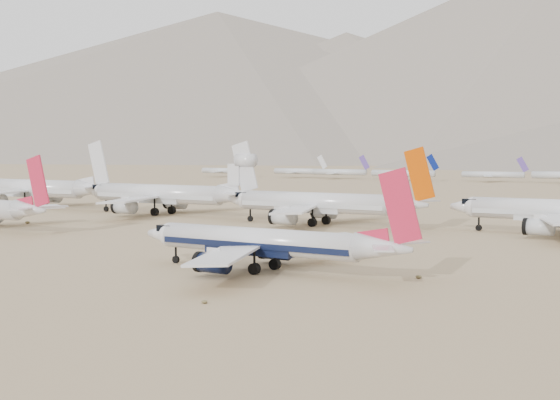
% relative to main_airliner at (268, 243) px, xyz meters
% --- Properties ---
extents(ground, '(7000.00, 7000.00, 0.00)m').
position_rel_main_airliner_xyz_m(ground, '(-4.27, 4.72, -4.17)').
color(ground, '#897050').
rests_on(ground, ground).
extents(main_airliner, '(42.95, 41.95, 15.16)m').
position_rel_main_airliner_xyz_m(main_airliner, '(0.00, 0.00, 0.00)').
color(main_airliner, silver).
rests_on(main_airliner, ground).
extents(row2_orange_tail, '(51.17, 50.06, 18.25)m').
position_rel_main_airliner_xyz_m(row2_orange_tail, '(-27.94, 65.28, 0.95)').
color(row2_orange_tail, silver).
rests_on(row2_orange_tail, ground).
extents(row2_white_trijet, '(56.18, 54.91, 19.91)m').
position_rel_main_airliner_xyz_m(row2_white_trijet, '(-78.07, 69.31, 1.60)').
color(row2_white_trijet, silver).
rests_on(row2_white_trijet, ground).
extents(row2_white_twin, '(57.32, 56.09, 20.48)m').
position_rel_main_airliner_xyz_m(row2_white_twin, '(-130.23, 69.04, 1.60)').
color(row2_white_twin, silver).
rests_on(row2_white_twin, ground).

